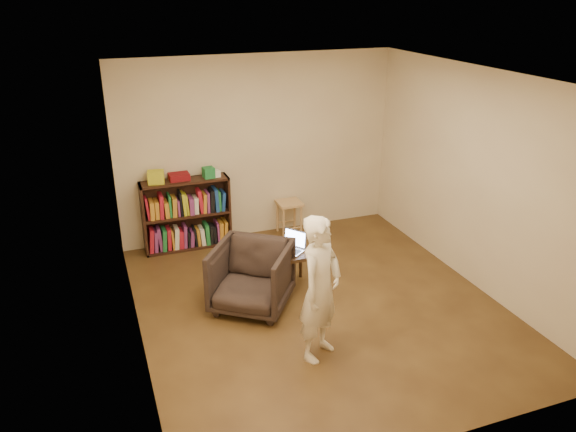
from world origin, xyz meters
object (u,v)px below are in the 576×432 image
object	(u,v)px
side_table	(291,257)
laptop	(292,245)
person	(320,289)
armchair	(251,277)
bookshelf	(187,218)
stool	(289,208)

from	to	relation	value
side_table	laptop	xyz separation A→B (m)	(0.02, 0.03, 0.14)
side_table	laptop	bearing A→B (deg)	48.63
laptop	person	xyz separation A→B (m)	(-0.23, -1.38, 0.20)
laptop	person	world-z (taller)	person
armchair	person	size ratio (longest dim) A/B	0.56
armchair	person	bearing A→B (deg)	-35.76
person	side_table	bearing A→B (deg)	44.80
laptop	bookshelf	bearing A→B (deg)	175.36
stool	side_table	world-z (taller)	stool
armchair	person	distance (m)	1.21
bookshelf	side_table	bearing A→B (deg)	-58.97
side_table	person	xyz separation A→B (m)	(-0.20, -1.35, 0.34)
armchair	laptop	size ratio (longest dim) A/B	2.11
bookshelf	stool	size ratio (longest dim) A/B	2.39
bookshelf	side_table	world-z (taller)	bookshelf
stool	laptop	world-z (taller)	laptop
laptop	stool	bearing A→B (deg)	124.16
armchair	laptop	xyz separation A→B (m)	(0.60, 0.29, 0.17)
person	laptop	bearing A→B (deg)	44.02
bookshelf	armchair	bearing A→B (deg)	-78.33
bookshelf	person	bearing A→B (deg)	-75.67
armchair	person	xyz separation A→B (m)	(0.37, -1.09, 0.36)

